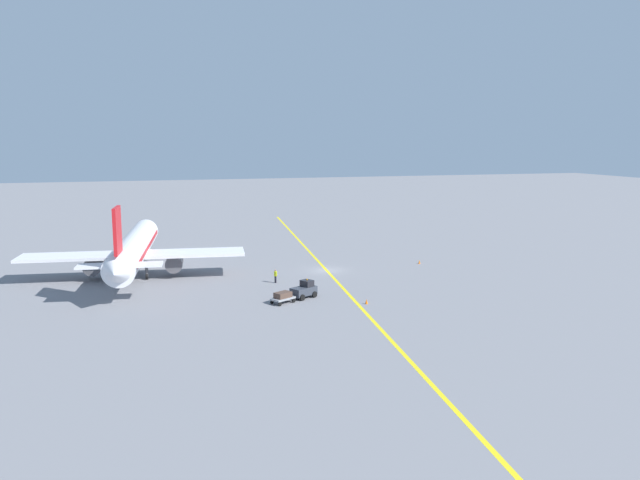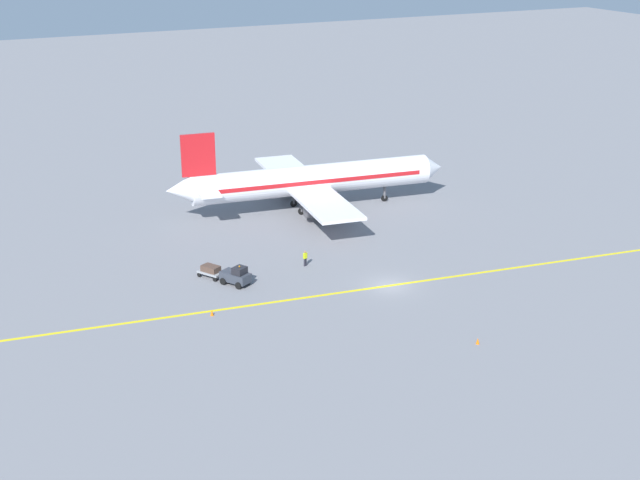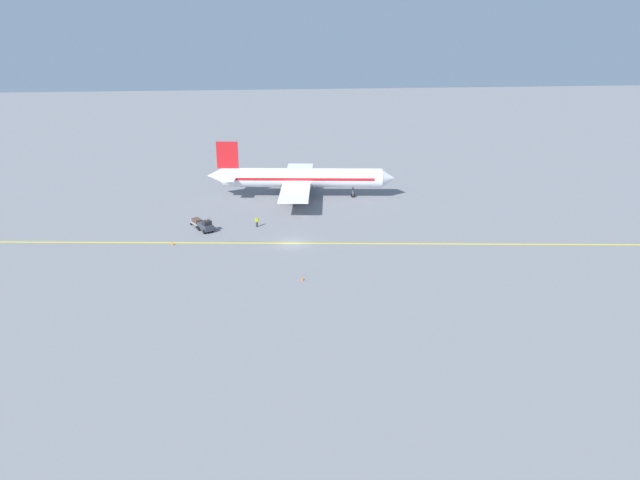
{
  "view_description": "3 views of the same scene",
  "coord_description": "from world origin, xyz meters",
  "px_view_note": "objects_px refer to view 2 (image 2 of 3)",
  "views": [
    {
      "loc": [
        -24.56,
        -79.59,
        17.69
      ],
      "look_at": [
        -0.72,
        0.69,
        4.12
      ],
      "focal_mm": 35.0,
      "sensor_mm": 36.0,
      "label": 1
    },
    {
      "loc": [
        69.8,
        -40.96,
        34.82
      ],
      "look_at": [
        -5.82,
        -4.82,
        3.63
      ],
      "focal_mm": 50.0,
      "sensor_mm": 36.0,
      "label": 2
    },
    {
      "loc": [
        89.16,
        -4.39,
        33.31
      ],
      "look_at": [
        5.73,
        3.71,
        2.5
      ],
      "focal_mm": 35.0,
      "sensor_mm": 36.0,
      "label": 3
    }
  ],
  "objects_px": {
    "ground_crew_worker": "(305,258)",
    "baggage_cart_trailing": "(211,270)",
    "airplane_at_gate": "(309,180)",
    "traffic_cone_near_nose": "(212,313)",
    "baggage_tug_dark": "(236,276)",
    "traffic_cone_mid_apron": "(478,341)"
  },
  "relations": [
    {
      "from": "ground_crew_worker",
      "to": "baggage_cart_trailing",
      "type": "bearing_deg",
      "value": -97.84
    },
    {
      "from": "airplane_at_gate",
      "to": "traffic_cone_near_nose",
      "type": "xyz_separation_m",
      "value": [
        24.02,
        -20.97,
        -3.43
      ]
    },
    {
      "from": "baggage_tug_dark",
      "to": "traffic_cone_mid_apron",
      "type": "height_order",
      "value": "baggage_tug_dark"
    },
    {
      "from": "baggage_tug_dark",
      "to": "ground_crew_worker",
      "type": "distance_m",
      "value": 8.31
    },
    {
      "from": "traffic_cone_near_nose",
      "to": "traffic_cone_mid_apron",
      "type": "relative_size",
      "value": 1.0
    },
    {
      "from": "airplane_at_gate",
      "to": "baggage_tug_dark",
      "type": "distance_m",
      "value": 24.7
    },
    {
      "from": "ground_crew_worker",
      "to": "airplane_at_gate",
      "type": "bearing_deg",
      "value": 153.77
    },
    {
      "from": "ground_crew_worker",
      "to": "traffic_cone_mid_apron",
      "type": "xyz_separation_m",
      "value": [
        22.44,
        5.9,
        -0.63
      ]
    },
    {
      "from": "baggage_tug_dark",
      "to": "ground_crew_worker",
      "type": "xyz_separation_m",
      "value": [
        -1.5,
        8.18,
        0.01
      ]
    },
    {
      "from": "baggage_tug_dark",
      "to": "traffic_cone_mid_apron",
      "type": "bearing_deg",
      "value": 33.9
    },
    {
      "from": "baggage_tug_dark",
      "to": "airplane_at_gate",
      "type": "bearing_deg",
      "value": 137.99
    },
    {
      "from": "airplane_at_gate",
      "to": "traffic_cone_mid_apron",
      "type": "height_order",
      "value": "airplane_at_gate"
    },
    {
      "from": "baggage_cart_trailing",
      "to": "traffic_cone_mid_apron",
      "type": "height_order",
      "value": "baggage_cart_trailing"
    },
    {
      "from": "baggage_tug_dark",
      "to": "baggage_cart_trailing",
      "type": "bearing_deg",
      "value": -149.84
    },
    {
      "from": "baggage_tug_dark",
      "to": "traffic_cone_near_nose",
      "type": "height_order",
      "value": "baggage_tug_dark"
    },
    {
      "from": "traffic_cone_near_nose",
      "to": "traffic_cone_mid_apron",
      "type": "height_order",
      "value": "same"
    },
    {
      "from": "ground_crew_worker",
      "to": "traffic_cone_mid_apron",
      "type": "height_order",
      "value": "ground_crew_worker"
    },
    {
      "from": "traffic_cone_near_nose",
      "to": "ground_crew_worker",
      "type": "bearing_deg",
      "value": 119.78
    },
    {
      "from": "traffic_cone_mid_apron",
      "to": "airplane_at_gate",
      "type": "bearing_deg",
      "value": 176.57
    },
    {
      "from": "ground_crew_worker",
      "to": "traffic_cone_mid_apron",
      "type": "relative_size",
      "value": 3.05
    },
    {
      "from": "traffic_cone_mid_apron",
      "to": "baggage_cart_trailing",
      "type": "bearing_deg",
      "value": -146.53
    },
    {
      "from": "baggage_tug_dark",
      "to": "baggage_cart_trailing",
      "type": "xyz_separation_m",
      "value": [
        -2.85,
        -1.66,
        -0.14
      ]
    }
  ]
}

